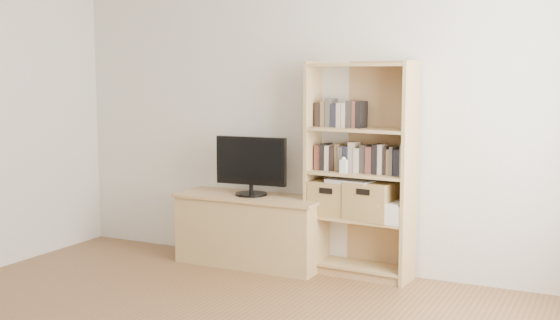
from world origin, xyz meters
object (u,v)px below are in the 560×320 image
Objects in this scene: baby_monitor at (344,166)px; laptop at (353,181)px; tv_stand at (251,231)px; television at (251,166)px; basket_right at (371,200)px; bookshelf at (360,170)px; basket_left at (333,198)px.

baby_monitor reaches higher than laptop.
tv_stand is 1.00m from baby_monitor.
television is 1.69× the size of laptop.
baby_monitor is 0.29× the size of basket_right.
baby_monitor is 0.28× the size of laptop.
baby_monitor is at bearing -135.00° from bookshelf.
television reaches higher than laptop.
tv_stand is 3.70× the size of basket_left.
laptop is (0.17, -0.02, 0.15)m from basket_left.
television reaches higher than tv_stand.
tv_stand is 0.73× the size of bookshelf.
basket_right is at bearing 4.06° from tv_stand.
baby_monitor is at bearing -35.40° from basket_left.
television is 0.81m from baby_monitor.
basket_left is 0.32m from basket_right.
television is at bearing 0.00° from tv_stand.
tv_stand is at bearing -170.00° from basket_right.
television is 0.73m from basket_left.
basket_right reaches higher than tv_stand.
tv_stand is 11.81× the size of baby_monitor.
bookshelf is at bearing 179.22° from basket_right.
bookshelf is 0.13m from baby_monitor.
laptop is at bearing -3.27° from basket_left.
television is 5.93× the size of baby_monitor.
bookshelf reaches higher than basket_left.
tv_stand is at bearing -176.39° from baby_monitor.
bookshelf is 5.09× the size of basket_left.
bookshelf is 0.32m from basket_left.
bookshelf is 0.25m from basket_right.
bookshelf is (0.91, 0.08, 0.55)m from tv_stand.
tv_stand is 0.54m from television.
basket_left is 0.93× the size of basket_right.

